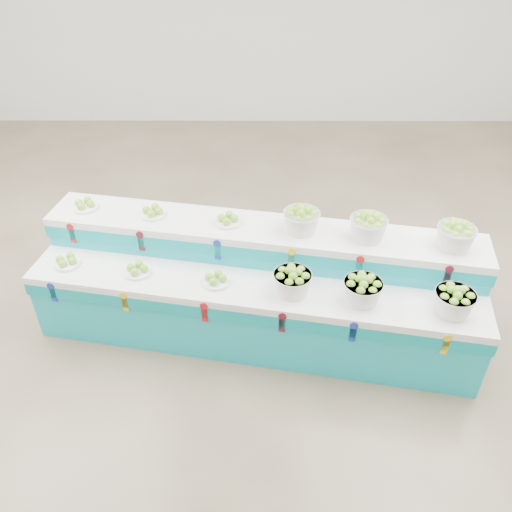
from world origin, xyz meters
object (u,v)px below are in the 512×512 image
object	(u,v)px
basket_lower_left	(292,281)
basket_upper_right	(456,235)
plate_upper_mid	(153,211)
display_stand	(256,287)

from	to	relation	value
basket_lower_left	basket_upper_right	bearing A→B (deg)	10.31
plate_upper_mid	basket_upper_right	xyz separation A→B (m)	(2.65, -0.50, 0.07)
basket_lower_left	plate_upper_mid	bearing A→B (deg)	149.57
display_stand	basket_upper_right	distance (m)	1.80
basket_lower_left	plate_upper_mid	xyz separation A→B (m)	(-1.27, 0.75, 0.23)
display_stand	basket_lower_left	world-z (taller)	display_stand
plate_upper_mid	basket_upper_right	distance (m)	2.70
display_stand	basket_lower_left	bearing A→B (deg)	-34.85
display_stand	plate_upper_mid	world-z (taller)	plate_upper_mid
basket_upper_right	display_stand	bearing A→B (deg)	177.93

